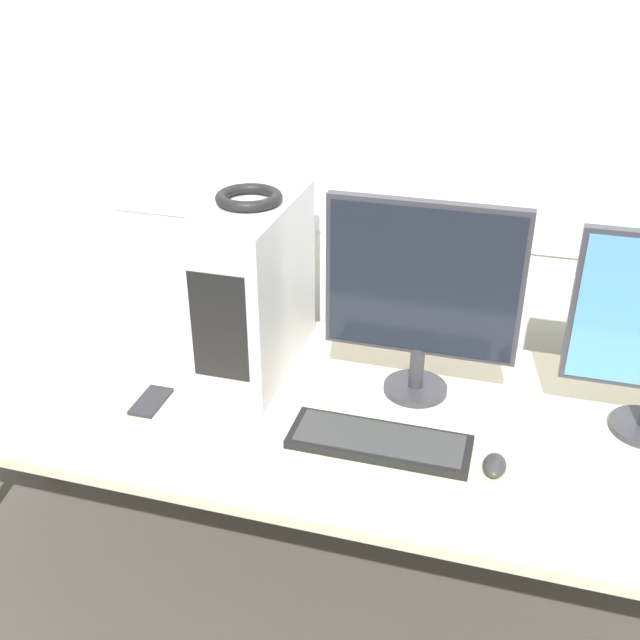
# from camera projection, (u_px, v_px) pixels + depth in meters

# --- Properties ---
(wall_back) EXTENTS (8.00, 0.07, 2.70)m
(wall_back) POSITION_uv_depth(u_px,v_px,m) (400.00, 112.00, 2.01)
(wall_back) COLOR silver
(wall_back) RESTS_ON ground_plane
(desk) EXTENTS (2.59, 0.81, 0.75)m
(desk) POSITION_uv_depth(u_px,v_px,m) (347.00, 421.00, 1.87)
(desk) COLOR beige
(desk) RESTS_ON ground_plane
(pc_tower) EXTENTS (0.20, 0.45, 0.45)m
(pc_tower) POSITION_uv_depth(u_px,v_px,m) (253.00, 287.00, 1.92)
(pc_tower) COLOR silver
(pc_tower) RESTS_ON desk
(headphones) EXTENTS (0.16, 0.16, 0.03)m
(headphones) POSITION_uv_depth(u_px,v_px,m) (249.00, 197.00, 1.81)
(headphones) COLOR black
(headphones) RESTS_ON pc_tower
(monitor_main) EXTENTS (0.47, 0.16, 0.51)m
(monitor_main) POSITION_uv_depth(u_px,v_px,m) (422.00, 290.00, 1.77)
(monitor_main) COLOR #333338
(monitor_main) RESTS_ON desk
(keyboard) EXTENTS (0.41, 0.14, 0.02)m
(keyboard) POSITION_uv_depth(u_px,v_px,m) (379.00, 441.00, 1.71)
(keyboard) COLOR black
(keyboard) RESTS_ON desk
(mouse) EXTENTS (0.05, 0.08, 0.03)m
(mouse) POSITION_uv_depth(u_px,v_px,m) (495.00, 465.00, 1.63)
(mouse) COLOR #2D2D2D
(mouse) RESTS_ON desk
(cell_phone) EXTENTS (0.07, 0.13, 0.01)m
(cell_phone) POSITION_uv_depth(u_px,v_px,m) (151.00, 401.00, 1.86)
(cell_phone) COLOR #232328
(cell_phone) RESTS_ON desk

